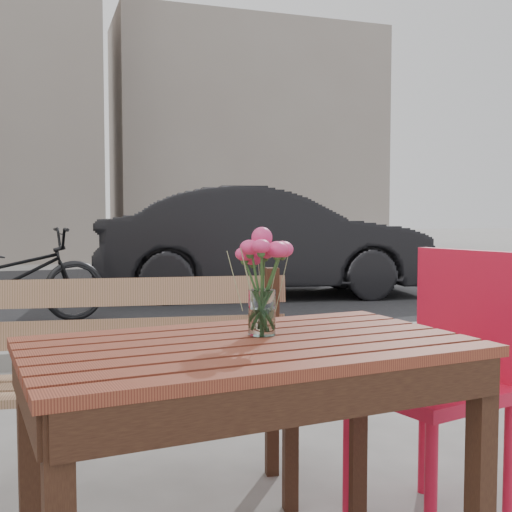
{
  "coord_description": "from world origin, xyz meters",
  "views": [
    {
      "loc": [
        -0.35,
        -1.58,
        1.03
      ],
      "look_at": [
        0.22,
        0.11,
        0.92
      ],
      "focal_mm": 45.0,
      "sensor_mm": 36.0,
      "label": 1
    }
  ],
  "objects_px": {
    "main_table": "(250,385)",
    "main_vase": "(262,268)",
    "red_chair": "(446,365)",
    "parked_car": "(265,242)",
    "bicycle": "(11,277)"
  },
  "relations": [
    {
      "from": "main_table",
      "to": "bicycle",
      "type": "distance_m",
      "value": 4.85
    },
    {
      "from": "main_vase",
      "to": "bicycle",
      "type": "bearing_deg",
      "value": 100.03
    },
    {
      "from": "parked_car",
      "to": "main_vase",
      "type": "bearing_deg",
      "value": 169.8
    },
    {
      "from": "red_chair",
      "to": "parked_car",
      "type": "height_order",
      "value": "parked_car"
    },
    {
      "from": "main_table",
      "to": "main_vase",
      "type": "xyz_separation_m",
      "value": [
        0.06,
        0.07,
        0.3
      ]
    },
    {
      "from": "red_chair",
      "to": "bicycle",
      "type": "relative_size",
      "value": 0.52
    },
    {
      "from": "red_chair",
      "to": "parked_car",
      "type": "relative_size",
      "value": 0.22
    },
    {
      "from": "bicycle",
      "to": "main_vase",
      "type": "bearing_deg",
      "value": -179.91
    },
    {
      "from": "bicycle",
      "to": "main_table",
      "type": "bearing_deg",
      "value": 179.27
    },
    {
      "from": "main_table",
      "to": "bicycle",
      "type": "xyz_separation_m",
      "value": [
        -0.78,
        4.79,
        -0.13
      ]
    },
    {
      "from": "main_vase",
      "to": "bicycle",
      "type": "height_order",
      "value": "main_vase"
    },
    {
      "from": "parked_car",
      "to": "bicycle",
      "type": "bearing_deg",
      "value": 122.92
    },
    {
      "from": "main_table",
      "to": "parked_car",
      "type": "height_order",
      "value": "parked_car"
    },
    {
      "from": "main_table",
      "to": "main_vase",
      "type": "distance_m",
      "value": 0.31
    },
    {
      "from": "main_vase",
      "to": "bicycle",
      "type": "relative_size",
      "value": 0.17
    }
  ]
}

